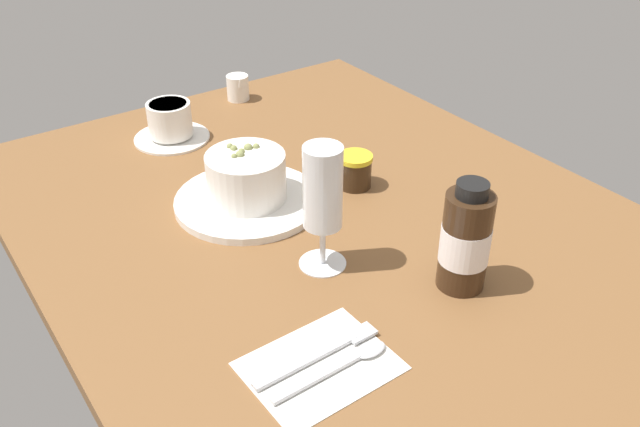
% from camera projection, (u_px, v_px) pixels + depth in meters
% --- Properties ---
extents(ground_plane, '(1.10, 0.84, 0.03)m').
position_uv_depth(ground_plane, '(330.00, 227.00, 1.04)').
color(ground_plane, brown).
extents(porridge_bowl, '(0.23, 0.23, 0.09)m').
position_uv_depth(porridge_bowl, '(247.00, 183.00, 1.05)').
color(porridge_bowl, white).
rests_on(porridge_bowl, ground_plane).
extents(cutlery_setting, '(0.13, 0.17, 0.01)m').
position_uv_depth(cutlery_setting, '(324.00, 363.00, 0.78)').
color(cutlery_setting, white).
rests_on(cutlery_setting, ground_plane).
extents(coffee_cup, '(0.14, 0.14, 0.07)m').
position_uv_depth(coffee_cup, '(170.00, 123.00, 1.24)').
color(coffee_cup, white).
rests_on(coffee_cup, ground_plane).
extents(creamer_jug, '(0.05, 0.05, 0.06)m').
position_uv_depth(creamer_jug, '(238.00, 87.00, 1.40)').
color(creamer_jug, white).
rests_on(creamer_jug, ground_plane).
extents(wine_glass, '(0.07, 0.07, 0.18)m').
position_uv_depth(wine_glass, '(323.00, 194.00, 0.88)').
color(wine_glass, white).
rests_on(wine_glass, ground_plane).
extents(jam_jar, '(0.06, 0.06, 0.06)m').
position_uv_depth(jam_jar, '(355.00, 171.00, 1.10)').
color(jam_jar, '#362414').
rests_on(jam_jar, ground_plane).
extents(sauce_bottle_brown, '(0.06, 0.06, 0.15)m').
position_uv_depth(sauce_bottle_brown, '(465.00, 240.00, 0.86)').
color(sauce_bottle_brown, '#382314').
rests_on(sauce_bottle_brown, ground_plane).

